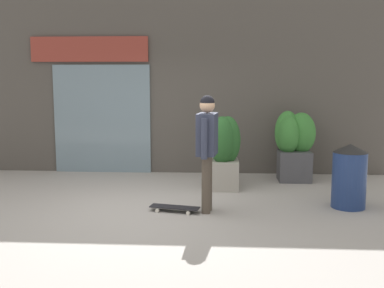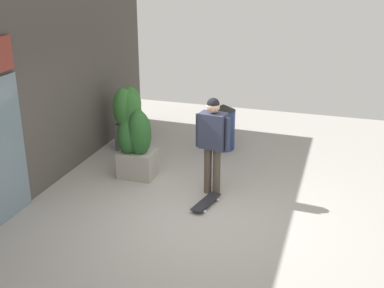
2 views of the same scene
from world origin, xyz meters
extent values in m
plane|color=#9E9993|center=(0.00, 0.00, 0.00)|extent=(12.00, 12.00, 0.00)
cube|color=#4C4742|center=(0.00, 2.92, 1.86)|extent=(8.75, 0.25, 3.72)
cube|color=slate|center=(-1.38, 2.77, 1.10)|extent=(1.99, 0.06, 2.21)
cube|color=maroon|center=(-1.61, 2.75, 2.51)|extent=(2.39, 0.05, 0.50)
cylinder|color=#4C4238|center=(0.84, -0.10, 0.42)|extent=(0.13, 0.13, 0.84)
cylinder|color=#4C4238|center=(0.86, 0.06, 0.42)|extent=(0.13, 0.13, 0.84)
cube|color=#2D3347|center=(0.85, -0.02, 1.14)|extent=(0.31, 0.46, 0.60)
cylinder|color=#2D3347|center=(0.82, -0.28, 1.11)|extent=(0.09, 0.09, 0.57)
cylinder|color=#2D3347|center=(0.89, 0.24, 1.11)|extent=(0.09, 0.09, 0.57)
sphere|color=tan|center=(0.85, -0.02, 1.56)|extent=(0.22, 0.22, 0.22)
sphere|color=black|center=(0.85, -0.02, 1.60)|extent=(0.21, 0.21, 0.21)
cube|color=black|center=(0.38, -0.05, 0.07)|extent=(0.75, 0.34, 0.02)
cylinder|color=silver|center=(0.13, -0.11, 0.03)|extent=(0.06, 0.04, 0.05)
cylinder|color=silver|center=(0.18, 0.10, 0.03)|extent=(0.06, 0.04, 0.05)
cylinder|color=silver|center=(0.59, -0.20, 0.03)|extent=(0.06, 0.04, 0.05)
cylinder|color=silver|center=(0.63, 0.01, 0.03)|extent=(0.06, 0.04, 0.05)
cube|color=gray|center=(1.12, 1.47, 0.25)|extent=(0.50, 0.65, 0.50)
ellipsoid|color=#235123|center=(1.07, 1.40, 0.86)|extent=(0.44, 0.43, 0.85)
ellipsoid|color=#235123|center=(1.17, 1.46, 0.86)|extent=(0.45, 0.37, 0.85)
ellipsoid|color=#235123|center=(1.08, 1.60, 0.78)|extent=(0.52, 0.42, 0.66)
cube|color=#47474C|center=(2.45, 2.16, 0.28)|extent=(0.60, 0.55, 0.57)
ellipsoid|color=#387A33|center=(2.33, 2.18, 0.88)|extent=(0.41, 0.57, 0.74)
ellipsoid|color=#387A33|center=(2.57, 2.25, 0.90)|extent=(0.55, 0.46, 0.79)
ellipsoid|color=#387A33|center=(2.32, 2.27, 0.92)|extent=(0.48, 0.43, 0.82)
cylinder|color=navy|center=(2.98, 0.33, 0.42)|extent=(0.50, 0.50, 0.84)
cone|color=black|center=(2.98, 0.33, 0.91)|extent=(0.51, 0.51, 0.13)
camera|label=1|loc=(1.04, -6.63, 1.94)|focal=43.56mm
camera|label=2|loc=(-6.69, -2.04, 3.88)|focal=47.04mm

